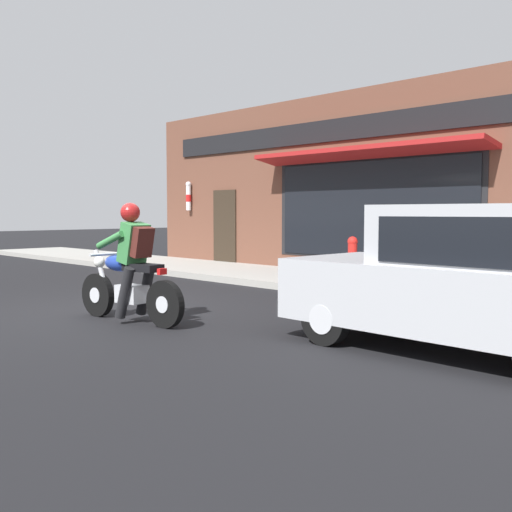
{
  "coord_description": "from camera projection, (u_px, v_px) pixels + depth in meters",
  "views": [
    {
      "loc": [
        -4.65,
        -7.92,
        1.49
      ],
      "look_at": [
        0.55,
        -2.65,
        0.95
      ],
      "focal_mm": 42.0,
      "sensor_mm": 36.0,
      "label": 1
    }
  ],
  "objects": [
    {
      "name": "storefront_building",
      "position": [
        326.0,
        186.0,
        14.12
      ],
      "size": [
        1.25,
        11.86,
        4.2
      ],
      "color": "brown",
      "rests_on": "ground"
    },
    {
      "name": "sidewalk_curb",
      "position": [
        223.0,
        271.0,
        14.59
      ],
      "size": [
        2.6,
        22.0,
        0.14
      ],
      "primitive_type": "cube",
      "color": "#9E9B93",
      "rests_on": "ground"
    },
    {
      "name": "ground_plane",
      "position": [
        107.0,
        312.0,
        8.99
      ],
      "size": [
        80.0,
        80.0,
        0.0
      ],
      "primitive_type": "plane",
      "color": "black"
    },
    {
      "name": "car_hatchback",
      "position": [
        464.0,
        281.0,
        6.29
      ],
      "size": [
        1.65,
        3.79,
        1.57
      ],
      "color": "black",
      "rests_on": "ground"
    },
    {
      "name": "motorcycle_with_rider",
      "position": [
        130.0,
        273.0,
        8.1
      ],
      "size": [
        0.62,
        2.02,
        1.62
      ],
      "color": "black",
      "rests_on": "ground"
    },
    {
      "name": "fire_hydrant",
      "position": [
        352.0,
        259.0,
        11.75
      ],
      "size": [
        0.36,
        0.24,
        0.88
      ],
      "color": "red",
      "rests_on": "sidewalk_curb"
    }
  ]
}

